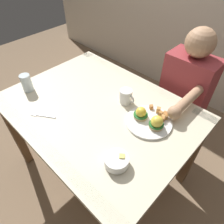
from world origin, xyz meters
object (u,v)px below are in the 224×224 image
at_px(eggs_benedict_plate, 150,120).
at_px(diner_person, 183,95).
at_px(dining_table, 99,119).
at_px(water_glass_near, 27,84).
at_px(coffee_mug, 126,96).
at_px(fruit_bowl, 116,161).
at_px(fork, 42,115).

height_order(eggs_benedict_plate, diner_person, diner_person).
relative_size(dining_table, water_glass_near, 10.03).
bearing_deg(coffee_mug, eggs_benedict_plate, -10.87).
relative_size(fruit_bowl, coffee_mug, 1.08).
bearing_deg(water_glass_near, diner_person, 47.07).
bearing_deg(fork, diner_person, 62.16).
relative_size(eggs_benedict_plate, fruit_bowl, 2.25).
distance_m(eggs_benedict_plate, fruit_bowl, 0.34).
bearing_deg(coffee_mug, diner_person, 67.09).
xyz_separation_m(dining_table, fork, (-0.19, -0.29, 0.11)).
height_order(dining_table, coffee_mug, coffee_mug).
xyz_separation_m(fork, water_glass_near, (-0.29, 0.08, 0.05)).
height_order(coffee_mug, water_glass_near, water_glass_near).
bearing_deg(coffee_mug, water_glass_near, -146.96).
distance_m(fruit_bowl, diner_person, 0.83).
height_order(fruit_bowl, diner_person, diner_person).
distance_m(coffee_mug, diner_person, 0.50).
relative_size(coffee_mug, diner_person, 0.10).
height_order(dining_table, fruit_bowl, fruit_bowl).
relative_size(eggs_benedict_plate, fork, 1.92).
bearing_deg(diner_person, fork, -117.84).
distance_m(dining_table, eggs_benedict_plate, 0.36).
relative_size(fruit_bowl, fork, 0.85).
bearing_deg(dining_table, fruit_bowl, -30.92).
bearing_deg(dining_table, water_glass_near, -155.94).
distance_m(fruit_bowl, coffee_mug, 0.46).
distance_m(dining_table, coffee_mug, 0.24).
bearing_deg(eggs_benedict_plate, coffee_mug, 169.13).
xyz_separation_m(dining_table, fruit_bowl, (0.37, -0.22, 0.14)).
relative_size(eggs_benedict_plate, water_glass_near, 2.26).
height_order(eggs_benedict_plate, coffee_mug, coffee_mug).
height_order(fruit_bowl, fork, fruit_bowl).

